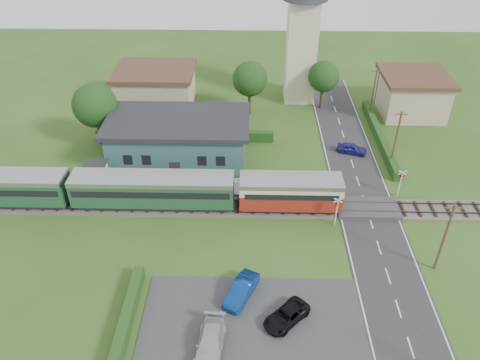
{
  "coord_description": "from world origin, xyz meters",
  "views": [
    {
      "loc": [
        -1.89,
        -35.1,
        29.46
      ],
      "look_at": [
        -2.84,
        4.0,
        2.07
      ],
      "focal_mm": 35.0,
      "sensor_mm": 36.0,
      "label": 1
    }
  ],
  "objects_px": {
    "church_tower": "(303,28)",
    "car_park_silver": "(210,343)",
    "car_park_blue": "(242,290)",
    "train": "(121,189)",
    "crossing_signal_near": "(337,208)",
    "pedestrian_far": "(115,176)",
    "car_park_dark": "(286,316)",
    "house_west": "(156,88)",
    "equipment_hut": "(97,174)",
    "house_east": "(412,93)",
    "pedestrian_near": "(254,179)",
    "station_building": "(179,140)",
    "crossing_signal_far": "(401,179)",
    "car_on_road": "(352,148)"
  },
  "relations": [
    {
      "from": "car_on_road",
      "to": "pedestrian_near",
      "type": "bearing_deg",
      "value": 140.21
    },
    {
      "from": "house_east",
      "to": "pedestrian_far",
      "type": "height_order",
      "value": "house_east"
    },
    {
      "from": "pedestrian_near",
      "to": "station_building",
      "type": "bearing_deg",
      "value": -44.57
    },
    {
      "from": "train",
      "to": "car_park_dark",
      "type": "distance_m",
      "value": 20.98
    },
    {
      "from": "house_west",
      "to": "car_park_dark",
      "type": "relative_size",
      "value": 2.71
    },
    {
      "from": "train",
      "to": "pedestrian_far",
      "type": "bearing_deg",
      "value": 113.96
    },
    {
      "from": "equipment_hut",
      "to": "station_building",
      "type": "distance_m",
      "value": 9.92
    },
    {
      "from": "car_on_road",
      "to": "pedestrian_far",
      "type": "bearing_deg",
      "value": 123.23
    },
    {
      "from": "train",
      "to": "car_park_silver",
      "type": "height_order",
      "value": "train"
    },
    {
      "from": "pedestrian_near",
      "to": "church_tower",
      "type": "bearing_deg",
      "value": -117.36
    },
    {
      "from": "house_west",
      "to": "crossing_signal_far",
      "type": "bearing_deg",
      "value": -35.77
    },
    {
      "from": "pedestrian_far",
      "to": "church_tower",
      "type": "bearing_deg",
      "value": -62.73
    },
    {
      "from": "station_building",
      "to": "house_east",
      "type": "distance_m",
      "value": 32.7
    },
    {
      "from": "house_east",
      "to": "pedestrian_near",
      "type": "bearing_deg",
      "value": -138.98
    },
    {
      "from": "equipment_hut",
      "to": "crossing_signal_far",
      "type": "distance_m",
      "value": 31.61
    },
    {
      "from": "car_park_blue",
      "to": "pedestrian_near",
      "type": "distance_m",
      "value": 14.95
    },
    {
      "from": "crossing_signal_far",
      "to": "car_on_road",
      "type": "height_order",
      "value": "crossing_signal_far"
    },
    {
      "from": "equipment_hut",
      "to": "pedestrian_near",
      "type": "distance_m",
      "value": 16.63
    },
    {
      "from": "car_on_road",
      "to": "car_park_dark",
      "type": "height_order",
      "value": "car_on_road"
    },
    {
      "from": "church_tower",
      "to": "car_park_silver",
      "type": "height_order",
      "value": "church_tower"
    },
    {
      "from": "equipment_hut",
      "to": "train",
      "type": "xyz_separation_m",
      "value": [
        3.4,
        -3.2,
        0.43
      ]
    },
    {
      "from": "train",
      "to": "car_on_road",
      "type": "height_order",
      "value": "train"
    },
    {
      "from": "house_west",
      "to": "car_park_blue",
      "type": "relative_size",
      "value": 2.59
    },
    {
      "from": "train",
      "to": "house_east",
      "type": "xyz_separation_m",
      "value": [
        34.6,
        22.0,
        0.62
      ]
    },
    {
      "from": "car_park_blue",
      "to": "car_park_silver",
      "type": "bearing_deg",
      "value": -88.39
    },
    {
      "from": "equipment_hut",
      "to": "crossing_signal_far",
      "type": "relative_size",
      "value": 0.78
    },
    {
      "from": "crossing_signal_far",
      "to": "car_park_silver",
      "type": "bearing_deg",
      "value": -133.78
    },
    {
      "from": "house_east",
      "to": "crossing_signal_near",
      "type": "bearing_deg",
      "value": -119.13
    },
    {
      "from": "station_building",
      "to": "car_on_road",
      "type": "height_order",
      "value": "station_building"
    },
    {
      "from": "pedestrian_near",
      "to": "pedestrian_far",
      "type": "xyz_separation_m",
      "value": [
        -14.73,
        0.01,
        0.03
      ]
    },
    {
      "from": "crossing_signal_near",
      "to": "car_on_road",
      "type": "relative_size",
      "value": 0.94
    },
    {
      "from": "crossing_signal_near",
      "to": "pedestrian_near",
      "type": "bearing_deg",
      "value": 143.24
    },
    {
      "from": "car_park_dark",
      "to": "car_park_silver",
      "type": "bearing_deg",
      "value": -110.04
    },
    {
      "from": "car_on_road",
      "to": "pedestrian_far",
      "type": "relative_size",
      "value": 1.97
    },
    {
      "from": "car_park_blue",
      "to": "crossing_signal_far",
      "type": "bearing_deg",
      "value": 65.49
    },
    {
      "from": "church_tower",
      "to": "equipment_hut",
      "type": "bearing_deg",
      "value": -135.25
    },
    {
      "from": "house_west",
      "to": "pedestrian_near",
      "type": "relative_size",
      "value": 6.33
    },
    {
      "from": "crossing_signal_far",
      "to": "car_park_blue",
      "type": "height_order",
      "value": "crossing_signal_far"
    },
    {
      "from": "equipment_hut",
      "to": "car_park_silver",
      "type": "distance_m",
      "value": 23.9
    },
    {
      "from": "car_park_silver",
      "to": "car_park_dark",
      "type": "distance_m",
      "value": 6.17
    },
    {
      "from": "house_east",
      "to": "car_park_silver",
      "type": "bearing_deg",
      "value": -122.48
    },
    {
      "from": "car_park_silver",
      "to": "train",
      "type": "bearing_deg",
      "value": 126.09
    },
    {
      "from": "station_building",
      "to": "crossing_signal_far",
      "type": "xyz_separation_m",
      "value": [
        23.6,
        -6.6,
        -0.55
      ]
    },
    {
      "from": "equipment_hut",
      "to": "crossing_signal_near",
      "type": "height_order",
      "value": "crossing_signal_near"
    },
    {
      "from": "train",
      "to": "crossing_signal_near",
      "type": "distance_m",
      "value": 21.13
    },
    {
      "from": "house_west",
      "to": "car_park_dark",
      "type": "bearing_deg",
      "value": -66.44
    },
    {
      "from": "house_east",
      "to": "pedestrian_near",
      "type": "distance_m",
      "value": 28.37
    },
    {
      "from": "car_park_blue",
      "to": "car_park_silver",
      "type": "relative_size",
      "value": 0.88
    },
    {
      "from": "equipment_hut",
      "to": "pedestrian_far",
      "type": "distance_m",
      "value": 1.95
    },
    {
      "from": "house_west",
      "to": "car_park_dark",
      "type": "height_order",
      "value": "house_west"
    }
  ]
}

